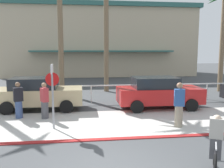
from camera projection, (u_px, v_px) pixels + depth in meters
name	position (u px, v px, depth m)	size (l,w,h in m)	color
ground_plane	(90.00, 98.00, 16.23)	(80.00, 80.00, 0.00)	#424447
sidewalk_strip	(96.00, 123.00, 10.53)	(44.00, 4.00, 0.02)	beige
curb_paint	(99.00, 139.00, 8.56)	(44.00, 0.24, 0.03)	maroon
building_backdrop	(100.00, 41.00, 32.21)	(23.25, 10.63, 8.50)	#BCAD8E
rail_fence	(91.00, 88.00, 14.64)	(19.55, 0.08, 1.04)	white
stop_sign_bike_lane	(52.00, 87.00, 9.54)	(0.52, 0.56, 2.56)	gray
palm_tree_3	(106.00, 9.00, 17.96)	(2.70, 3.15, 8.54)	#756047
palm_tree_4	(224.00, 21.00, 18.09)	(2.95, 3.05, 7.27)	#756047
car_tan_1	(38.00, 93.00, 12.80)	(4.40, 2.02, 1.69)	tan
car_red_2	(158.00, 92.00, 13.10)	(4.40, 2.02, 1.69)	red
cyclist_black_0	(216.00, 145.00, 6.27)	(0.94, 1.62, 1.50)	black
pedestrian_0	(45.00, 102.00, 11.11)	(0.43, 0.48, 1.66)	#4C4C51
pedestrian_1	(19.00, 102.00, 11.18)	(0.47, 0.42, 1.67)	#384C7A
pedestrian_2	(179.00, 106.00, 9.89)	(0.46, 0.40, 1.82)	gray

